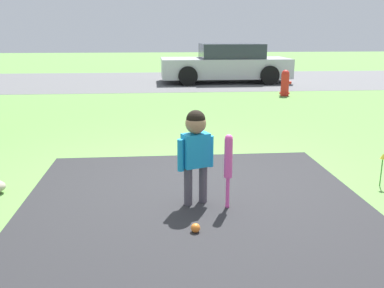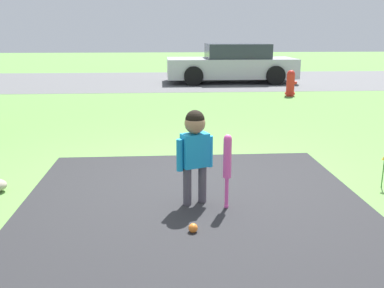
{
  "view_description": "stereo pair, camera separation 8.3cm",
  "coord_description": "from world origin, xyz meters",
  "px_view_note": "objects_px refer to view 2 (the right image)",
  "views": [
    {
      "loc": [
        -0.41,
        -4.54,
        1.63
      ],
      "look_at": [
        -0.03,
        -0.27,
        0.49
      ],
      "focal_mm": 40.0,
      "sensor_mm": 36.0,
      "label": 1
    },
    {
      "loc": [
        -0.33,
        -4.55,
        1.63
      ],
      "look_at": [
        -0.03,
        -0.27,
        0.49
      ],
      "focal_mm": 40.0,
      "sensor_mm": 36.0,
      "label": 2
    }
  ],
  "objects_px": {
    "child": "(195,144)",
    "fire_hydrant": "(291,83)",
    "sports_ball": "(193,228)",
    "parked_car": "(232,64)",
    "baseball_bat": "(227,161)"
  },
  "relations": [
    {
      "from": "sports_ball",
      "to": "child",
      "type": "bearing_deg",
      "value": 84.39
    },
    {
      "from": "sports_ball",
      "to": "parked_car",
      "type": "height_order",
      "value": "parked_car"
    },
    {
      "from": "child",
      "to": "fire_hydrant",
      "type": "xyz_separation_m",
      "value": [
        3.0,
        6.95,
        -0.27
      ]
    },
    {
      "from": "child",
      "to": "sports_ball",
      "type": "distance_m",
      "value": 0.84
    },
    {
      "from": "baseball_bat",
      "to": "sports_ball",
      "type": "distance_m",
      "value": 0.74
    },
    {
      "from": "child",
      "to": "fire_hydrant",
      "type": "distance_m",
      "value": 7.57
    },
    {
      "from": "baseball_bat",
      "to": "parked_car",
      "type": "distance_m",
      "value": 10.43
    },
    {
      "from": "child",
      "to": "parked_car",
      "type": "bearing_deg",
      "value": 57.52
    },
    {
      "from": "child",
      "to": "baseball_bat",
      "type": "bearing_deg",
      "value": -46.94
    },
    {
      "from": "sports_ball",
      "to": "parked_car",
      "type": "distance_m",
      "value": 10.98
    },
    {
      "from": "child",
      "to": "baseball_bat",
      "type": "height_order",
      "value": "child"
    },
    {
      "from": "baseball_bat",
      "to": "parked_car",
      "type": "height_order",
      "value": "parked_car"
    },
    {
      "from": "child",
      "to": "sports_ball",
      "type": "bearing_deg",
      "value": -117.04
    },
    {
      "from": "baseball_bat",
      "to": "parked_car",
      "type": "relative_size",
      "value": 0.17
    },
    {
      "from": "sports_ball",
      "to": "fire_hydrant",
      "type": "xyz_separation_m",
      "value": [
        3.06,
        7.57,
        0.29
      ]
    }
  ]
}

